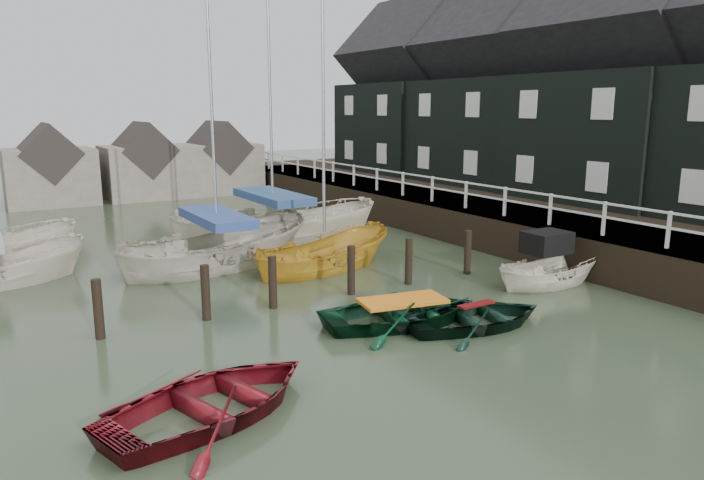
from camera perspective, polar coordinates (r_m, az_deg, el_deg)
ground at (r=14.78m, az=1.99°, el=-8.53°), size 120.00×120.00×0.00m
pier at (r=27.87m, az=7.06°, el=2.65°), size 3.04×32.00×2.70m
land_strip at (r=31.67m, az=14.91°, el=2.15°), size 14.00×38.00×1.50m
quay_houses at (r=30.33m, az=17.35°, el=12.38°), size 6.52×28.14×10.01m
mooring_pilings at (r=16.62m, az=-6.94°, el=-4.46°), size 13.72×0.22×1.80m
far_sheds at (r=38.64m, az=-18.63°, el=6.41°), size 14.00×4.08×4.39m
rowboat_red at (r=11.39m, az=-12.30°, el=-15.34°), size 4.71×3.94×0.84m
rowboat_green at (r=15.51m, az=4.58°, el=-7.56°), size 4.47×3.55×0.83m
rowboat_dkgreen at (r=15.55m, az=11.16°, el=-7.71°), size 4.02×3.16×0.76m
motorboat at (r=19.66m, az=17.47°, el=-3.52°), size 3.88×1.50×2.31m
sailboat_b at (r=21.43m, az=-12.03°, el=-2.12°), size 7.50×4.17×10.85m
sailboat_c at (r=20.74m, az=-2.50°, el=-2.44°), size 5.93×3.40×10.99m
sailboat_d at (r=24.78m, az=-7.12°, el=-0.05°), size 8.44×6.03×11.76m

